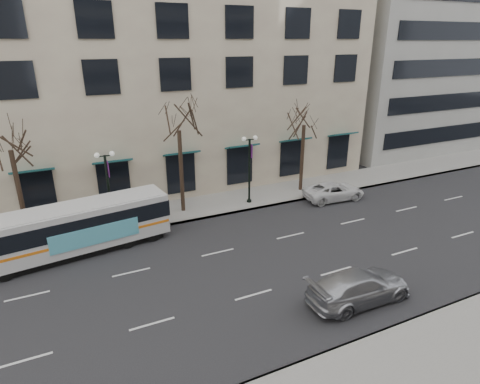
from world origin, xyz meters
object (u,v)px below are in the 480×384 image
lamp_post_right (250,166)px  white_pickup (334,191)px  tree_far_right (305,113)px  tree_far_left (7,134)px  lamp_post_left (109,187)px  tree_far_mid (178,116)px  silver_car (359,286)px  city_bus (75,228)px

lamp_post_right → white_pickup: (6.33, -2.00, -2.28)m
lamp_post_right → white_pickup: lamp_post_right is taller
lamp_post_right → white_pickup: bearing=-17.5°
tree_far_right → lamp_post_right: tree_far_right is taller
tree_far_left → lamp_post_left: tree_far_left is taller
tree_far_left → white_pickup: (21.34, -2.60, -6.03)m
tree_far_mid → white_pickup: (11.34, -2.60, -6.24)m
lamp_post_left → silver_car: lamp_post_left is taller
lamp_post_left → city_bus: size_ratio=0.47×
tree_far_mid → lamp_post_left: tree_far_mid is taller
city_bus → silver_car: city_bus is taller
tree_far_mid → lamp_post_right: (5.01, -0.60, -3.96)m
tree_far_mid → lamp_post_right: size_ratio=1.64×
lamp_post_left → lamp_post_right: bearing=0.0°
lamp_post_left → white_pickup: bearing=-7.0°
tree_far_left → tree_far_right: bearing=0.0°
lamp_post_left → white_pickup: (16.33, -2.00, -2.28)m
tree_far_left → city_bus: (2.67, -2.99, -5.10)m
lamp_post_right → silver_car: size_ratio=0.99×
lamp_post_left → silver_car: size_ratio=0.99×
lamp_post_right → tree_far_mid: bearing=173.2°
lamp_post_right → lamp_post_left: bearing=180.0°
silver_car → white_pickup: 13.05m
tree_far_right → city_bus: bearing=-170.2°
tree_far_mid → city_bus: 9.54m
tree_far_left → tree_far_mid: size_ratio=0.98×
tree_far_right → lamp_post_left: 15.40m
tree_far_mid → tree_far_right: (10.00, -0.00, -0.48)m
lamp_post_left → white_pickup: 16.61m
lamp_post_left → white_pickup: lamp_post_left is taller
lamp_post_left → city_bus: bearing=-134.4°
tree_far_left → lamp_post_left: 6.29m
lamp_post_left → lamp_post_right: size_ratio=1.00×
tree_far_right → silver_car: tree_far_right is taller
tree_far_left → white_pickup: size_ratio=1.74×
lamp_post_right → city_bus: lamp_post_right is taller
lamp_post_right → city_bus: (-12.34, -2.39, -1.35)m
tree_far_mid → silver_car: (4.31, -13.60, -6.14)m
tree_far_right → lamp_post_left: size_ratio=1.55×
lamp_post_left → lamp_post_right: same height
tree_far_mid → lamp_post_right: tree_far_mid is taller
city_bus → silver_car: 15.77m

